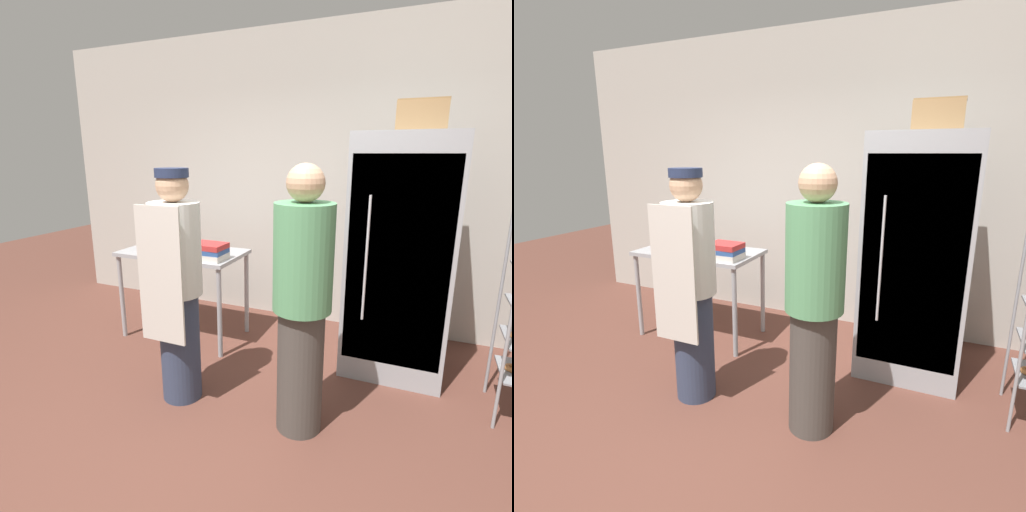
# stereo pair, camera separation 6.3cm
# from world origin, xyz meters

# --- Properties ---
(ground_plane) EXTENTS (14.00, 14.00, 0.00)m
(ground_plane) POSITION_xyz_m (0.00, 0.00, 0.00)
(ground_plane) COLOR brown
(back_wall) EXTENTS (6.40, 0.12, 3.05)m
(back_wall) POSITION_xyz_m (0.00, 2.32, 1.52)
(back_wall) COLOR #B7B2A8
(back_wall) RESTS_ON ground_plane
(refrigerator) EXTENTS (0.80, 0.73, 1.97)m
(refrigerator) POSITION_xyz_m (0.89, 1.51, 0.98)
(refrigerator) COLOR #9EA0A5
(refrigerator) RESTS_ON ground_plane
(prep_counter) EXTENTS (1.18, 0.66, 0.88)m
(prep_counter) POSITION_xyz_m (-1.10, 1.36, 0.78)
(prep_counter) COLOR #9EA0A5
(prep_counter) RESTS_ON ground_plane
(donut_box) EXTENTS (0.25, 0.21, 0.26)m
(donut_box) POSITION_xyz_m (-1.11, 1.30, 0.93)
(donut_box) COLOR white
(donut_box) RESTS_ON prep_counter
(blender_pitcher) EXTENTS (0.15, 0.15, 0.29)m
(blender_pitcher) POSITION_xyz_m (-1.52, 1.33, 1.01)
(blender_pitcher) COLOR black
(blender_pitcher) RESTS_ON prep_counter
(binder_stack) EXTENTS (0.30, 0.24, 0.15)m
(binder_stack) POSITION_xyz_m (-0.71, 1.19, 0.95)
(binder_stack) COLOR silver
(binder_stack) RESTS_ON prep_counter
(cardboard_storage_box) EXTENTS (0.36, 0.33, 0.23)m
(cardboard_storage_box) POSITION_xyz_m (0.96, 1.51, 2.08)
(cardboard_storage_box) COLOR #937047
(cardboard_storage_box) RESTS_ON refrigerator
(person_baker) EXTENTS (0.36, 0.38, 1.72)m
(person_baker) POSITION_xyz_m (-0.54, 0.42, 0.89)
(person_baker) COLOR #333D56
(person_baker) RESTS_ON ground_plane
(person_customer) EXTENTS (0.37, 0.37, 1.76)m
(person_customer) POSITION_xyz_m (0.39, 0.43, 0.90)
(person_customer) COLOR #47423D
(person_customer) RESTS_ON ground_plane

